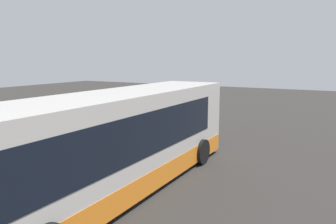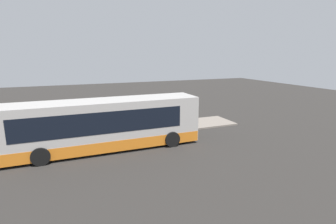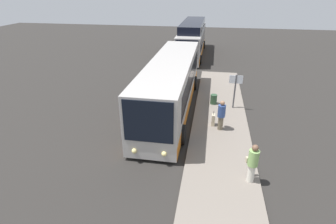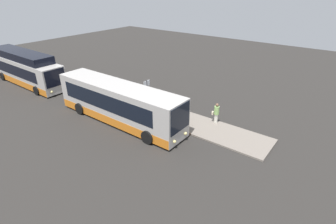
# 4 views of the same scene
# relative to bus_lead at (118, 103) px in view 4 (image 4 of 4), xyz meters

# --- Properties ---
(ground) EXTENTS (80.00, 80.00, 0.00)m
(ground) POSITION_rel_bus_lead_xyz_m (1.73, 0.01, -1.62)
(ground) COLOR #2B2826
(platform) EXTENTS (20.00, 3.20, 0.12)m
(platform) POSITION_rel_bus_lead_xyz_m (1.73, 3.21, -1.55)
(platform) COLOR slate
(platform) RESTS_ON ground
(bus_lead) EXTENTS (12.43, 2.80, 3.24)m
(bus_lead) POSITION_rel_bus_lead_xyz_m (0.00, 0.00, 0.00)
(bus_lead) COLOR #B2ADA8
(bus_lead) RESTS_ON ground
(bus_second) EXTENTS (12.08, 2.76, 3.72)m
(bus_second) POSITION_rel_bus_lead_xyz_m (-15.25, 0.00, 0.06)
(bus_second) COLOR #B2ADA8
(bus_second) RESTS_ON ground
(passenger_boarding) EXTENTS (0.66, 0.53, 1.74)m
(passenger_boarding) POSITION_rel_bus_lead_xyz_m (6.77, 4.38, -0.57)
(passenger_boarding) COLOR silver
(passenger_boarding) RESTS_ON platform
(passenger_waiting) EXTENTS (0.65, 0.51, 1.72)m
(passenger_waiting) POSITION_rel_bus_lead_xyz_m (2.60, 3.20, -0.57)
(passenger_waiting) COLOR #6B604C
(passenger_waiting) RESTS_ON platform
(suitcase) EXTENTS (0.37, 0.19, 0.90)m
(suitcase) POSITION_rel_bus_lead_xyz_m (2.19, 2.80, -1.16)
(suitcase) COLOR beige
(suitcase) RESTS_ON platform
(sign_post) EXTENTS (0.10, 0.83, 2.25)m
(sign_post) POSITION_rel_bus_lead_xyz_m (-0.44, 4.05, -0.01)
(sign_post) COLOR #4C4C51
(sign_post) RESTS_ON platform
(trash_bin) EXTENTS (0.44, 0.44, 0.65)m
(trash_bin) POSITION_rel_bus_lead_xyz_m (-0.87, 2.78, -1.17)
(trash_bin) COLOR #2D4C33
(trash_bin) RESTS_ON platform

